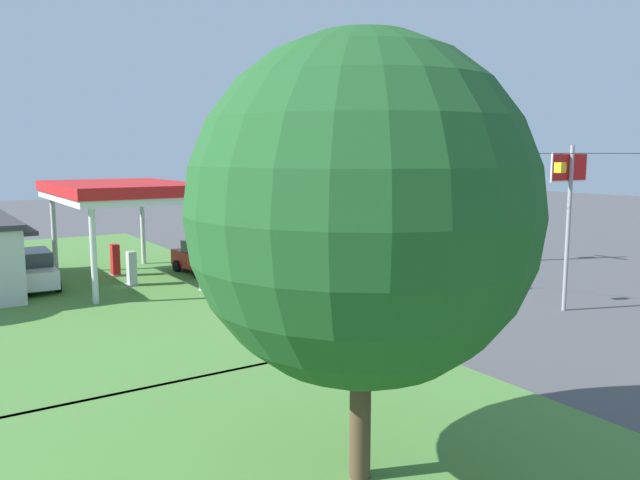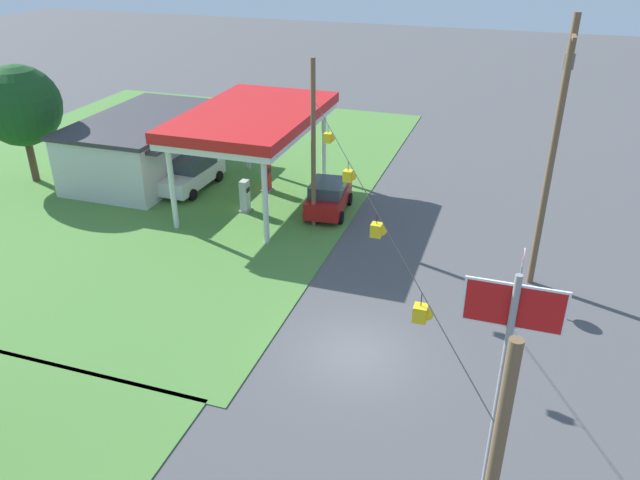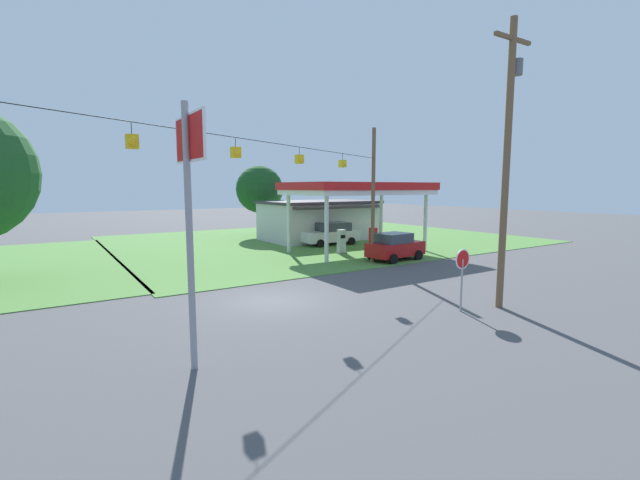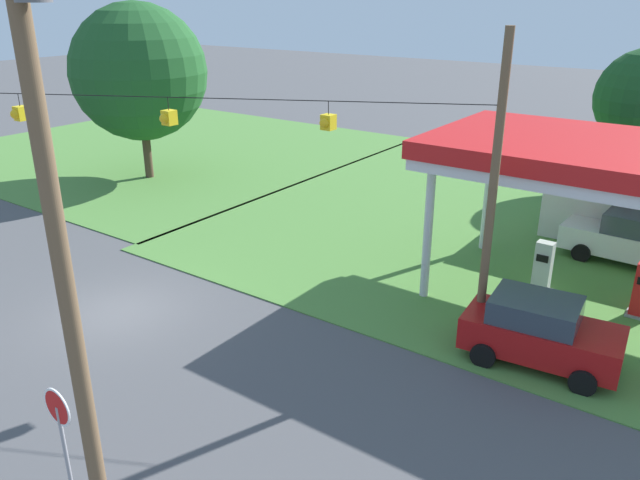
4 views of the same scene
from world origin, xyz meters
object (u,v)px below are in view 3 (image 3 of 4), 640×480
car_at_pumps_front (395,246)px  utility_pole_main (508,152)px  fuel_pump_near (341,242)px  fuel_pump_far (373,239)px  car_at_pumps_rear (331,234)px  stop_sign_roadside (462,266)px  stop_sign_overhead (190,179)px  tree_behind_station (259,190)px  gas_station_canopy (358,189)px  gas_station_store (319,220)px

car_at_pumps_front → utility_pole_main: (-4.14, -10.70, 5.34)m
fuel_pump_near → fuel_pump_far: bearing=0.0°
car_at_pumps_rear → utility_pole_main: size_ratio=0.44×
stop_sign_roadside → stop_sign_overhead: (-10.45, 0.41, 3.31)m
tree_behind_station → car_at_pumps_rear: bearing=-78.1°
stop_sign_roadside → stop_sign_overhead: stop_sign_overhead is taller
car_at_pumps_front → stop_sign_roadside: size_ratio=1.68×
car_at_pumps_front → utility_pole_main: size_ratio=0.37×
stop_sign_roadside → tree_behind_station: (4.77, 28.64, 2.86)m
car_at_pumps_front → tree_behind_station: tree_behind_station is taller
stop_sign_roadside → tree_behind_station: size_ratio=0.36×
stop_sign_overhead → gas_station_canopy: bearing=40.3°
car_at_pumps_rear → stop_sign_roadside: 20.15m
fuel_pump_far → car_at_pumps_rear: (-0.96, 4.36, 0.13)m
gas_station_store → car_at_pumps_rear: gas_station_store is taller
gas_station_store → car_at_pumps_rear: size_ratio=2.07×
fuel_pump_near → stop_sign_overhead: 21.20m
fuel_pump_near → stop_sign_roadside: stop_sign_roadside is taller
gas_station_store → fuel_pump_near: 8.84m
gas_station_canopy → fuel_pump_far: (1.52, -0.00, -3.89)m
stop_sign_roadside → stop_sign_overhead: bearing=-2.2°
gas_station_canopy → stop_sign_roadside: bearing=-113.2°
tree_behind_station → stop_sign_roadside: bearing=-99.4°
car_at_pumps_rear → utility_pole_main: 20.74m
fuel_pump_far → tree_behind_station: (-3.00, 14.05, 3.81)m
utility_pole_main → tree_behind_station: bearing=84.3°
stop_sign_overhead → utility_pole_main: bearing=-4.1°
stop_sign_roadside → car_at_pumps_rear: bearing=-109.8°
tree_behind_station → utility_pole_main: bearing=-95.7°
fuel_pump_far → car_at_pumps_front: car_at_pumps_front is taller
utility_pole_main → fuel_pump_near: bearing=79.2°
car_at_pumps_rear → gas_station_canopy: bearing=84.8°
car_at_pumps_rear → tree_behind_station: size_ratio=0.72×
car_at_pumps_rear → stop_sign_overhead: bearing=49.1°
tree_behind_station → fuel_pump_near: bearing=-90.2°
gas_station_store → stop_sign_roadside: size_ratio=4.17×
stop_sign_roadside → tree_behind_station: tree_behind_station is taller
fuel_pump_near → fuel_pump_far: size_ratio=1.00×
car_at_pumps_front → stop_sign_roadside: bearing=-125.9°
car_at_pumps_rear → tree_behind_station: (-2.04, 9.69, 3.68)m
car_at_pumps_front → stop_sign_overhead: (-16.44, -9.81, 4.16)m
gas_station_canopy → car_at_pumps_front: size_ratio=2.50×
fuel_pump_near → gas_station_store: bearing=67.6°
car_at_pumps_front → gas_station_canopy: bearing=81.0°
gas_station_canopy → fuel_pump_far: bearing=-0.1°
gas_station_canopy → stop_sign_overhead: 21.91m
stop_sign_overhead → fuel_pump_far: bearing=37.9°
gas_station_store → car_at_pumps_front: size_ratio=2.48×
utility_pole_main → gas_station_canopy: bearing=73.7°
gas_station_canopy → stop_sign_overhead: bearing=-139.7°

